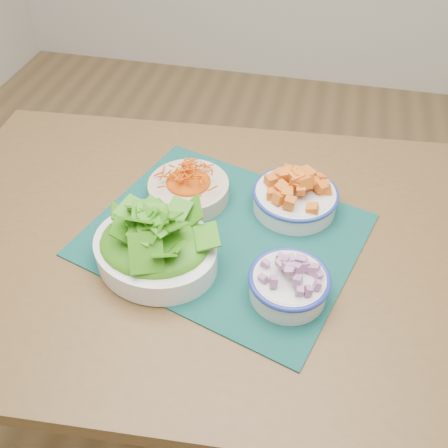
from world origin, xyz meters
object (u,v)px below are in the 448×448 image
object	(u,v)px
table	(216,265)
lettuce_bowl	(154,242)
placemat	(224,235)
onion_bowl	(289,281)
squash_bowl	(296,193)
carrot_bowl	(188,186)

from	to	relation	value
table	lettuce_bowl	world-z (taller)	lettuce_bowl
placemat	lettuce_bowl	world-z (taller)	lettuce_bowl
placemat	onion_bowl	distance (m)	0.21
table	onion_bowl	size ratio (longest dim) A/B	7.28
table	squash_bowl	bearing A→B (deg)	36.39
lettuce_bowl	onion_bowl	world-z (taller)	lettuce_bowl
squash_bowl	lettuce_bowl	world-z (taller)	lettuce_bowl
carrot_bowl	lettuce_bowl	xyz separation A→B (m)	(-0.01, -0.21, 0.03)
table	placemat	distance (m)	0.09
placemat	squash_bowl	xyz separation A→B (m)	(0.14, 0.12, 0.05)
lettuce_bowl	carrot_bowl	bearing A→B (deg)	104.46
carrot_bowl	table	bearing A→B (deg)	-51.83
placemat	squash_bowl	distance (m)	0.19
placemat	onion_bowl	bearing A→B (deg)	-23.72
placemat	carrot_bowl	bearing A→B (deg)	153.27
onion_bowl	squash_bowl	bearing A→B (deg)	94.31
squash_bowl	onion_bowl	bearing A→B (deg)	-85.69
onion_bowl	lettuce_bowl	bearing A→B (deg)	175.06
carrot_bowl	onion_bowl	xyz separation A→B (m)	(0.26, -0.23, 0.01)
lettuce_bowl	table	bearing A→B (deg)	60.71
placemat	squash_bowl	bearing A→B (deg)	57.96
placemat	onion_bowl	size ratio (longest dim) A/B	2.90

